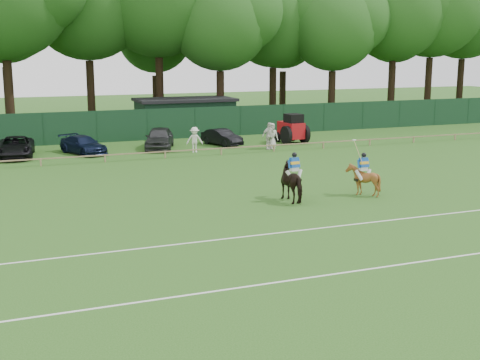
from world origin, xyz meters
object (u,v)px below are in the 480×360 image
spectator_mid (269,136)px  utility_shed (185,116)px  horse_chestnut (363,180)px  estate_black (222,137)px  suv_black (15,147)px  hatch_grey (159,138)px  horse_dark (294,182)px  sedan_navy (83,145)px  spectator_left (195,140)px  tractor (292,129)px  spectator_right (272,136)px

spectator_mid → utility_shed: bearing=94.8°
horse_chestnut → estate_black: bearing=-84.6°
spectator_mid → suv_black: bearing=159.4°
horse_chestnut → utility_shed: (-1.32, 26.41, 0.74)m
estate_black → hatch_grey: bearing=161.0°
horse_dark → sedan_navy: horse_dark is taller
horse_dark → sedan_navy: bearing=-71.7°
horse_dark → spectator_left: horse_dark is taller
spectator_mid → hatch_grey: bearing=145.8°
utility_shed → suv_black: bearing=-150.9°
horse_dark → hatch_grey: (-1.87, 18.46, -0.13)m
horse_dark → spectator_mid: 16.22m
horse_chestnut → tractor: bearing=-101.8°
sedan_navy → spectator_left: (7.44, -2.21, 0.27)m
horse_chestnut → spectator_left: spectator_left is taller
sedan_navy → tractor: bearing=-24.9°
horse_dark → tractor: bearing=-119.6°
suv_black → spectator_left: bearing=-5.0°
sedan_navy → spectator_left: size_ratio=2.40×
horse_chestnut → spectator_mid: bearing=-93.4°
tractor → sedan_navy: bearing=173.5°
suv_black → tractor: tractor is taller
horse_chestnut → spectator_right: 15.89m
spectator_right → hatch_grey: bearing=173.4°
estate_black → utility_shed: size_ratio=0.44×
horse_dark → spectator_right: spectator_right is taller
spectator_right → horse_chestnut: bearing=-83.8°
horse_dark → horse_chestnut: size_ratio=1.38×
estate_black → spectator_mid: (2.50, -3.18, 0.37)m
hatch_grey → tractor: (10.35, -0.86, 0.28)m
horse_chestnut → spectator_mid: 15.53m
spectator_mid → horse_chestnut: bearing=-107.2°
sedan_navy → estate_black: size_ratio=1.16×
horse_dark → horse_chestnut: (3.74, -0.16, -0.13)m
spectator_left → spectator_right: spectator_right is taller
horse_dark → spectator_left: bearing=-94.1°
suv_black → sedan_navy: (4.48, -0.13, -0.07)m
horse_dark → sedan_navy: (-7.41, 18.15, -0.30)m
sedan_navy → utility_shed: 12.76m
sedan_navy → spectator_left: spectator_left is taller
horse_chestnut → tractor: (4.73, 17.76, 0.29)m
sedan_navy → tractor: tractor is taller
horse_dark → estate_black: horse_dark is taller
estate_black → tractor: bearing=-27.6°
horse_dark → spectator_left: (0.04, 15.94, -0.03)m
hatch_grey → horse_dark: bearing=-64.5°
sedan_navy → estate_black: (10.39, 0.29, -0.01)m
estate_black → spectator_mid: size_ratio=1.89×
estate_black → horse_dark: bearing=-118.0°
suv_black → estate_black: 14.87m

